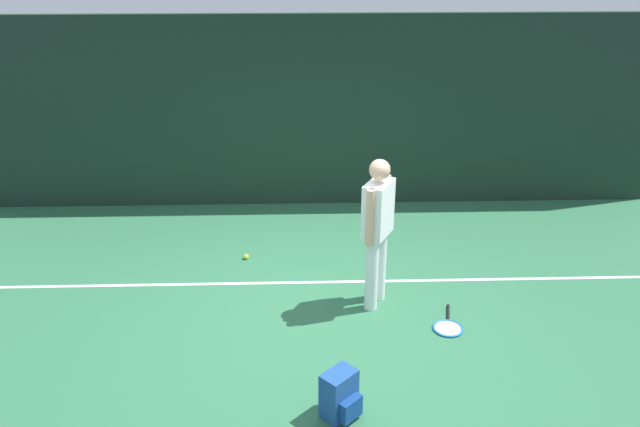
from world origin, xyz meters
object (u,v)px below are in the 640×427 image
at_px(backpack, 340,395).
at_px(tennis_ball_near_player, 246,257).
at_px(tennis_player, 377,225).
at_px(tennis_racket, 448,327).

xyz_separation_m(backpack, tennis_ball_near_player, (-1.02, 2.86, -0.18)).
relative_size(tennis_player, backpack, 3.86).
bearing_deg(backpack, tennis_player, 30.54).
xyz_separation_m(tennis_player, backpack, (-0.49, -1.79, -0.76)).
relative_size(tennis_player, tennis_ball_near_player, 25.76).
distance_m(backpack, tennis_ball_near_player, 3.04).
distance_m(tennis_player, backpack, 2.01).
height_order(tennis_player, tennis_racket, tennis_player).
relative_size(tennis_racket, backpack, 1.44).
distance_m(tennis_racket, tennis_ball_near_player, 2.73).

